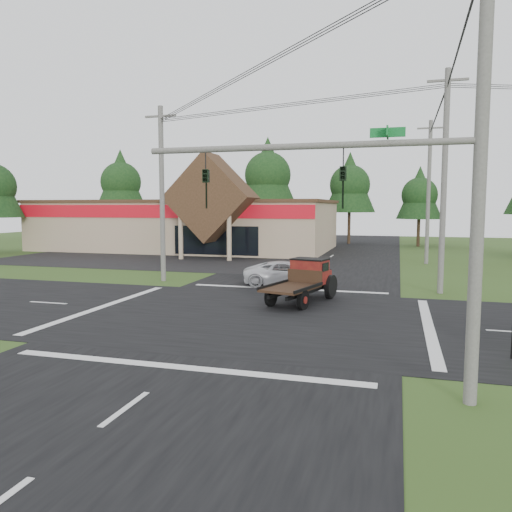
% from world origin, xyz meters
% --- Properties ---
extents(ground, '(120.00, 120.00, 0.00)m').
position_xyz_m(ground, '(0.00, 0.00, 0.00)').
color(ground, '#324A1A').
rests_on(ground, ground).
extents(road_ns, '(12.00, 120.00, 0.02)m').
position_xyz_m(road_ns, '(0.00, 0.00, 0.01)').
color(road_ns, black).
rests_on(road_ns, ground).
extents(road_ew, '(120.00, 12.00, 0.02)m').
position_xyz_m(road_ew, '(0.00, 0.00, 0.01)').
color(road_ew, black).
rests_on(road_ew, ground).
extents(parking_apron, '(28.00, 14.00, 0.02)m').
position_xyz_m(parking_apron, '(-14.00, 19.00, 0.01)').
color(parking_apron, black).
rests_on(parking_apron, ground).
extents(cvs_building, '(30.40, 18.20, 9.19)m').
position_xyz_m(cvs_building, '(-15.70, 29.57, 2.78)').
color(cvs_building, tan).
rests_on(cvs_building, ground).
extents(traffic_signal_mast, '(8.12, 0.24, 7.00)m').
position_xyz_m(traffic_signal_mast, '(5.82, -7.50, 4.43)').
color(traffic_signal_mast, '#595651').
rests_on(traffic_signal_mast, ground).
extents(utility_pole_nr, '(2.00, 0.30, 11.00)m').
position_xyz_m(utility_pole_nr, '(7.50, -7.50, 5.64)').
color(utility_pole_nr, '#595651').
rests_on(utility_pole_nr, ground).
extents(utility_pole_nw, '(2.00, 0.30, 10.50)m').
position_xyz_m(utility_pole_nw, '(-8.00, 8.00, 5.39)').
color(utility_pole_nw, '#595651').
rests_on(utility_pole_nw, ground).
extents(utility_pole_ne, '(2.00, 0.30, 11.50)m').
position_xyz_m(utility_pole_ne, '(8.00, 8.00, 5.89)').
color(utility_pole_ne, '#595651').
rests_on(utility_pole_ne, ground).
extents(utility_pole_n, '(2.00, 0.30, 11.20)m').
position_xyz_m(utility_pole_n, '(8.00, 22.00, 5.74)').
color(utility_pole_n, '#595651').
rests_on(utility_pole_n, ground).
extents(tree_row_a, '(6.72, 6.72, 12.12)m').
position_xyz_m(tree_row_a, '(-30.00, 40.00, 8.05)').
color(tree_row_a, '#332316').
rests_on(tree_row_a, ground).
extents(tree_row_b, '(5.60, 5.60, 10.10)m').
position_xyz_m(tree_row_b, '(-20.00, 42.00, 6.70)').
color(tree_row_b, '#332316').
rests_on(tree_row_b, ground).
extents(tree_row_c, '(7.28, 7.28, 13.13)m').
position_xyz_m(tree_row_c, '(-10.00, 41.00, 8.72)').
color(tree_row_c, '#332316').
rests_on(tree_row_c, ground).
extents(tree_row_d, '(6.16, 6.16, 11.11)m').
position_xyz_m(tree_row_d, '(0.00, 42.00, 7.38)').
color(tree_row_d, '#332316').
rests_on(tree_row_d, ground).
extents(tree_row_e, '(5.04, 5.04, 9.09)m').
position_xyz_m(tree_row_e, '(8.00, 40.00, 6.03)').
color(tree_row_e, '#332316').
rests_on(tree_row_e, ground).
extents(antique_flatbed_truck, '(3.10, 5.26, 2.07)m').
position_xyz_m(antique_flatbed_truck, '(1.43, 3.39, 1.03)').
color(antique_flatbed_truck, '#4F0B0F').
rests_on(antique_flatbed_truck, ground).
extents(white_pickup, '(5.38, 3.26, 1.39)m').
position_xyz_m(white_pickup, '(-0.29, 8.29, 0.70)').
color(white_pickup, silver).
rests_on(white_pickup, ground).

